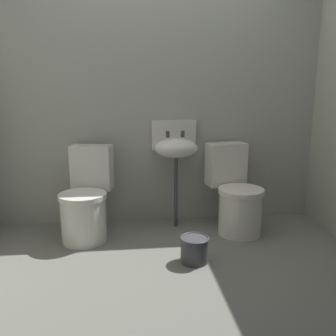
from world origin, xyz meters
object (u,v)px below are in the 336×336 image
at_px(toilet_left, 86,202).
at_px(toilet_right, 236,197).
at_px(bucket, 194,249).
at_px(sink, 176,147).

bearing_deg(toilet_left, toilet_right, -168.32).
relative_size(toilet_left, bucket, 3.50).
bearing_deg(toilet_right, sink, -31.29).
distance_m(toilet_left, bucket, 1.04).
height_order(toilet_left, sink, sink).
bearing_deg(bucket, sink, 93.30).
height_order(toilet_right, bucket, toilet_right).
distance_m(sink, bucket, 1.00).
xyz_separation_m(toilet_right, sink, (-0.53, 0.19, 0.43)).
bearing_deg(toilet_right, toilet_left, -11.70).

